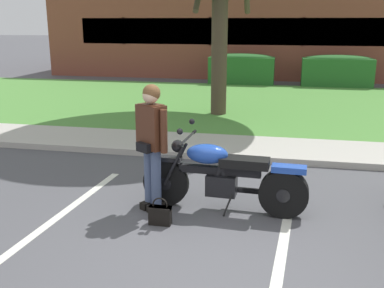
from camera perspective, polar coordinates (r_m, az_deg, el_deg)
The scene contains 12 objects.
ground_plane at distance 5.05m, azimuth 2.73°, elevation -14.13°, with size 140.00×140.00×0.00m, color #4C4C51.
curb_strip at distance 8.30m, azimuth 6.66°, elevation -1.75°, with size 60.00×0.20×0.12m, color #B7B2A8.
concrete_walk at distance 9.12m, azimuth 7.16°, elevation -0.34°, with size 60.00×1.50×0.08m, color #B7B2A8.
grass_lawn at distance 13.90m, azimuth 8.89°, elevation 4.96°, with size 60.00×8.29×0.06m, color #518E3D.
stall_stripe_0 at distance 5.92m, azimuth -18.70°, elevation -10.32°, with size 0.12×4.40×0.01m, color silver.
stall_stripe_1 at distance 5.18m, azimuth 11.20°, elevation -13.58°, with size 0.12×4.40×0.01m, color silver.
motorcycle at distance 6.02m, azimuth 4.80°, elevation -4.17°, with size 2.24×0.82×1.18m.
rider_person at distance 5.92m, azimuth -5.13°, elevation 0.68°, with size 0.50×0.41×1.70m.
handbag at distance 5.74m, azimuth -4.05°, elevation -8.77°, with size 0.28×0.13×0.36m.
hedge_left at distance 18.25m, azimuth 6.27°, elevation 9.46°, with size 2.56×0.90×1.24m.
hedge_center_left at distance 18.26m, azimuth 17.84°, elevation 8.83°, with size 2.62×0.90×1.24m.
brick_building at distance 24.51m, azimuth 13.52°, elevation 13.69°, with size 22.99×10.12×3.92m.
Camera 1 is at (0.67, -4.35, 2.48)m, focal length 42.24 mm.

